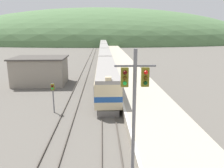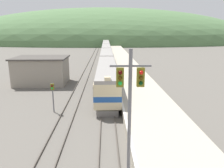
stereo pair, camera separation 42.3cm
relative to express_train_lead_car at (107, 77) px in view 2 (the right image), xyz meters
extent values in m
cube|color=#4C443D|center=(-0.72, 43.32, -2.14)|extent=(0.08, 180.00, 0.16)
cube|color=#4C443D|center=(0.72, 43.32, -2.14)|extent=(0.08, 180.00, 0.16)
cube|color=#4C443D|center=(-5.13, 43.32, -2.14)|extent=(0.08, 180.00, 0.16)
cube|color=#4C443D|center=(-3.69, 43.32, -2.14)|extent=(0.08, 180.00, 0.16)
cube|color=#B2A893|center=(4.67, 23.32, -1.69)|extent=(6.22, 140.00, 1.05)
cube|color=silver|center=(1.68, 23.32, -1.16)|extent=(0.24, 140.00, 0.01)
ellipsoid|color=#517547|center=(0.00, 134.56, -2.22)|extent=(225.92, 101.66, 49.42)
cube|color=gray|center=(-11.33, 5.24, 0.00)|extent=(8.46, 6.33, 4.43)
cube|color=#47423D|center=(-11.33, 5.24, 2.33)|extent=(8.96, 6.83, 0.24)
cube|color=black|center=(0.00, 0.24, -1.79)|extent=(2.46, 20.43, 0.85)
cube|color=beige|center=(0.00, 0.24, 0.03)|extent=(3.00, 21.74, 2.80)
cube|color=#1E4C99|center=(0.00, 0.24, -0.19)|extent=(3.03, 21.76, 0.62)
cube|color=black|center=(0.00, 0.24, 0.65)|extent=(3.02, 20.43, 0.84)
cube|color=gray|center=(0.00, 0.24, 1.64)|extent=(2.82, 21.74, 0.40)
cube|color=black|center=(0.00, -9.50, 0.65)|extent=(3.04, 2.20, 1.12)
cube|color=beige|center=(0.00, -10.18, 2.02)|extent=(0.64, 0.80, 0.36)
cube|color=slate|center=(0.00, -10.43, -1.83)|extent=(2.34, 0.40, 0.77)
cube|color=black|center=(0.00, 21.84, -1.79)|extent=(2.46, 18.50, 0.85)
cube|color=beige|center=(0.00, 21.84, 0.03)|extent=(3.00, 19.68, 2.80)
cube|color=#1E4C99|center=(0.00, 21.84, -0.19)|extent=(3.03, 19.70, 0.62)
cube|color=black|center=(0.00, 21.84, 0.65)|extent=(3.02, 18.50, 0.84)
cube|color=gray|center=(0.00, 21.84, 1.64)|extent=(2.82, 19.68, 0.40)
cube|color=black|center=(0.00, 42.43, -1.79)|extent=(2.46, 18.50, 0.85)
cube|color=beige|center=(0.00, 42.43, 0.03)|extent=(3.00, 19.68, 2.80)
cube|color=#1E4C99|center=(0.00, 42.43, -0.19)|extent=(3.03, 19.70, 0.62)
cube|color=black|center=(0.00, 42.43, 0.65)|extent=(3.02, 18.50, 0.84)
cube|color=gray|center=(0.00, 42.43, 1.64)|extent=(2.82, 19.68, 0.40)
cube|color=black|center=(0.00, 63.01, -1.79)|extent=(2.46, 18.50, 0.85)
cube|color=beige|center=(0.00, 63.01, 0.03)|extent=(3.00, 19.68, 2.80)
cube|color=#1E4C99|center=(0.00, 63.01, -0.19)|extent=(3.03, 19.70, 0.62)
cube|color=black|center=(0.00, 63.01, 0.65)|extent=(3.02, 18.50, 0.84)
cube|color=gray|center=(0.00, 63.01, 1.64)|extent=(2.82, 19.68, 0.40)
cube|color=black|center=(0.00, 83.59, -1.79)|extent=(2.46, 18.50, 0.85)
cube|color=beige|center=(0.00, 83.59, 0.03)|extent=(3.00, 19.68, 2.80)
cube|color=#1E4C99|center=(0.00, 83.59, -0.19)|extent=(3.03, 19.70, 0.62)
cube|color=black|center=(0.00, 83.59, 0.65)|extent=(3.02, 18.50, 0.84)
cube|color=gray|center=(0.00, 83.59, 1.64)|extent=(2.82, 19.68, 0.40)
cylinder|color=slate|center=(1.13, -21.18, 1.90)|extent=(0.20, 0.20, 8.23)
cube|color=slate|center=(1.13, -21.18, 5.11)|extent=(2.20, 0.10, 0.10)
cube|color=#6B6619|center=(0.58, -21.18, 4.50)|extent=(0.40, 0.28, 1.02)
sphere|color=#3C0504|center=(0.58, -21.35, 4.79)|extent=(0.22, 0.22, 0.22)
sphere|color=#412C05|center=(0.58, -21.35, 4.50)|extent=(0.22, 0.22, 0.22)
sphere|color=green|center=(0.58, -21.35, 4.22)|extent=(0.22, 0.22, 0.22)
cube|color=#6B6619|center=(1.68, -21.18, 4.50)|extent=(0.40, 0.28, 1.02)
sphere|color=red|center=(1.68, -21.35, 4.79)|extent=(0.22, 0.22, 0.22)
sphere|color=#412C05|center=(1.68, -21.35, 4.50)|extent=(0.22, 0.22, 0.22)
sphere|color=black|center=(1.68, -21.35, 4.22)|extent=(0.22, 0.22, 0.22)
cylinder|color=slate|center=(-6.15, -8.79, -0.50)|extent=(0.14, 0.14, 3.42)
cube|color=#6B6619|center=(-6.15, -8.79, 0.80)|extent=(0.36, 0.28, 0.71)
sphere|color=#3C0504|center=(-6.15, -8.96, 0.94)|extent=(0.22, 0.22, 0.22)
sphere|color=green|center=(-6.15, -8.96, 0.67)|extent=(0.22, 0.22, 0.22)
camera|label=1|loc=(-0.59, -32.47, 6.95)|focal=35.00mm
camera|label=2|loc=(-0.17, -32.48, 6.95)|focal=35.00mm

